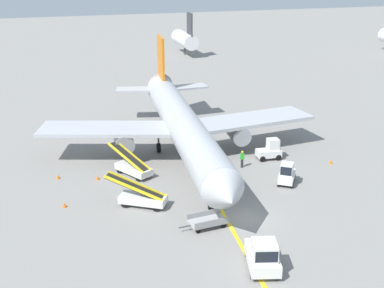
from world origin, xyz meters
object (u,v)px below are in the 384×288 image
(pushback_tug, at_px, (263,255))
(safety_cone_wingtip_right, at_px, (65,205))
(ground_crew_marshaller, at_px, (242,158))
(airliner, at_px, (182,124))
(belt_loader_aft_hold, at_px, (133,167))
(safety_cone_wingtip_left, at_px, (58,176))
(baggage_tug_near_wing, at_px, (270,150))
(baggage_tug_by_cargo_door, at_px, (287,174))
(safety_cone_nose_left, at_px, (331,162))
(safety_cone_nose_right, at_px, (98,177))
(safety_cone_tail_area, at_px, (237,139))
(belt_loader_forward_hold, at_px, (142,197))
(baggage_cart_loaded, at_px, (208,221))

(pushback_tug, bearing_deg, safety_cone_wingtip_right, 132.59)
(ground_crew_marshaller, bearing_deg, airliner, 134.60)
(belt_loader_aft_hold, relative_size, safety_cone_wingtip_left, 11.30)
(baggage_tug_near_wing, relative_size, baggage_tug_by_cargo_door, 0.92)
(pushback_tug, xyz_separation_m, safety_cone_nose_left, (13.90, 14.34, -0.77))
(safety_cone_nose_right, distance_m, safety_cone_tail_area, 17.12)
(belt_loader_forward_hold, xyz_separation_m, baggage_cart_loaded, (3.99, -4.88, -0.31))
(safety_cone_tail_area, bearing_deg, belt_loader_aft_hold, -155.81)
(safety_cone_nose_left, relative_size, safety_cone_tail_area, 1.00)
(belt_loader_forward_hold, xyz_separation_m, safety_cone_nose_right, (-2.76, 6.26, -0.56))
(airliner, height_order, pushback_tug, airliner)
(baggage_tug_near_wing, relative_size, safety_cone_wingtip_right, 5.64)
(baggage_tug_near_wing, relative_size, safety_cone_nose_right, 5.64)
(safety_cone_nose_left, bearing_deg, airliner, 154.06)
(baggage_cart_loaded, distance_m, safety_cone_nose_left, 17.52)
(baggage_tug_near_wing, distance_m, safety_cone_tail_area, 6.09)
(baggage_cart_loaded, bearing_deg, safety_cone_tail_area, 61.32)
(safety_cone_nose_right, bearing_deg, belt_loader_aft_hold, 2.71)
(belt_loader_aft_hold, relative_size, safety_cone_wingtip_right, 11.30)
(baggage_tug_near_wing, relative_size, belt_loader_forward_hold, 0.51)
(baggage_cart_loaded, bearing_deg, safety_cone_nose_right, 121.22)
(belt_loader_forward_hold, xyz_separation_m, belt_loader_aft_hold, (0.54, 6.42, 0.00))
(baggage_tug_near_wing, bearing_deg, safety_cone_nose_right, 179.80)
(safety_cone_nose_right, bearing_deg, safety_cone_wingtip_right, -124.83)
(safety_cone_nose_right, height_order, safety_cone_wingtip_left, same)
(baggage_cart_loaded, xyz_separation_m, safety_cone_nose_right, (-6.75, 11.14, -0.25))
(safety_cone_nose_right, relative_size, safety_cone_tail_area, 1.00)
(safety_cone_tail_area, bearing_deg, pushback_tug, -108.31)
(belt_loader_aft_hold, distance_m, baggage_cart_loaded, 11.82)
(airliner, distance_m, belt_loader_forward_hold, 11.84)
(baggage_tug_near_wing, xyz_separation_m, safety_cone_wingtip_left, (-20.57, 1.31, -0.71))
(airliner, bearing_deg, ground_crew_marshaller, -45.40)
(baggage_tug_by_cargo_door, xyz_separation_m, safety_cone_tail_area, (0.13, 11.86, -0.71))
(belt_loader_aft_hold, bearing_deg, baggage_tug_near_wing, -0.90)
(belt_loader_forward_hold, xyz_separation_m, ground_crew_marshaller, (10.88, 5.01, 0.13))
(pushback_tug, relative_size, safety_cone_wingtip_left, 9.03)
(baggage_tug_near_wing, xyz_separation_m, safety_cone_nose_left, (5.14, -2.96, -0.71))
(safety_cone_wingtip_right, xyz_separation_m, safety_cone_tail_area, (19.34, 10.59, 0.00))
(belt_loader_forward_hold, bearing_deg, baggage_cart_loaded, -50.69)
(airliner, xyz_separation_m, belt_loader_aft_hold, (-5.71, -3.28, -2.64))
(airliner, distance_m, belt_loader_aft_hold, 7.10)
(airliner, height_order, baggage_tug_near_wing, airliner)
(safety_cone_wingtip_left, bearing_deg, belt_loader_forward_hold, -50.52)
(airliner, bearing_deg, safety_cone_wingtip_right, -146.49)
(safety_cone_nose_left, bearing_deg, baggage_cart_loaded, -152.38)
(baggage_tug_by_cargo_door, xyz_separation_m, ground_crew_marshaller, (-2.30, 4.71, -0.02))
(safety_cone_wingtip_right, bearing_deg, safety_cone_nose_left, 3.76)
(safety_cone_nose_left, relative_size, safety_cone_wingtip_left, 1.00)
(airliner, bearing_deg, safety_cone_wingtip_left, -170.04)
(belt_loader_forward_hold, distance_m, safety_cone_nose_left, 19.80)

